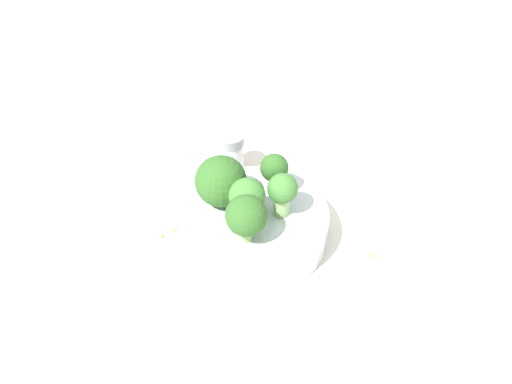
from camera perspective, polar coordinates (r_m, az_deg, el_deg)
name	(u,v)px	position (r m, az deg, el deg)	size (l,w,h in m)	color
ground_plane	(256,237)	(0.60, 0.00, -5.18)	(3.00, 3.00, 0.00)	silver
bowl	(256,225)	(0.58, 0.00, -3.76)	(0.17, 0.17, 0.04)	silver
broccoli_floret_0	(246,216)	(0.51, -1.12, -2.79)	(0.04, 0.04, 0.06)	#84AD66
broccoli_floret_1	(274,169)	(0.57, 2.10, 2.59)	(0.03, 0.03, 0.05)	#84AD66
broccoli_floret_2	(247,198)	(0.54, -1.02, -0.72)	(0.04, 0.04, 0.06)	#84AD66
broccoli_floret_3	(282,191)	(0.54, 3.03, 0.08)	(0.03, 0.03, 0.05)	#8EB770
broccoli_floret_4	(221,182)	(0.56, -4.03, 1.20)	(0.06, 0.06, 0.06)	#84AD66
pepper_shaker	(231,153)	(0.68, -2.85, 4.45)	(0.04, 0.04, 0.06)	silver
almond_crumb_0	(173,228)	(0.61, -9.44, -4.10)	(0.01, 0.01, 0.01)	tan
almond_crumb_1	(277,158)	(0.71, 2.46, 3.88)	(0.01, 0.01, 0.01)	olive
almond_crumb_2	(373,254)	(0.59, 13.19, -6.91)	(0.01, 0.01, 0.01)	tan
almond_crumb_3	(162,236)	(0.61, -10.73, -4.92)	(0.01, 0.00, 0.01)	#AD7F4C
almond_crumb_4	(206,192)	(0.65, -5.73, -0.03)	(0.01, 0.01, 0.01)	#AD7F4C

